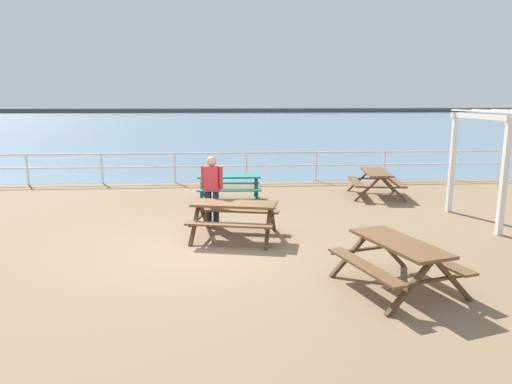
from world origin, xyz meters
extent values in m
cube|color=#846B4C|center=(0.00, 0.00, -0.10)|extent=(30.00, 24.00, 0.20)
cube|color=slate|center=(0.00, 52.75, 0.00)|extent=(142.00, 90.00, 0.01)
cube|color=#4C4C47|center=(0.00, 95.75, 0.00)|extent=(142.00, 6.00, 1.80)
cube|color=white|center=(0.00, 7.75, 1.05)|extent=(23.00, 0.06, 0.06)
cube|color=white|center=(0.00, 7.75, 0.58)|extent=(23.00, 0.05, 0.05)
cylinder|color=white|center=(-6.39, 7.75, 0.53)|extent=(0.07, 0.07, 1.05)
cylinder|color=white|center=(-3.83, 7.75, 0.53)|extent=(0.07, 0.07, 1.05)
cylinder|color=white|center=(-1.28, 7.75, 0.53)|extent=(0.07, 0.07, 1.05)
cylinder|color=white|center=(1.28, 7.75, 0.53)|extent=(0.07, 0.07, 1.05)
cylinder|color=white|center=(3.83, 7.75, 0.53)|extent=(0.07, 0.07, 1.05)
cylinder|color=white|center=(6.39, 7.75, 0.53)|extent=(0.07, 0.07, 1.05)
cylinder|color=white|center=(8.94, 7.75, 0.53)|extent=(0.07, 0.07, 1.05)
cube|color=#1E7A70|center=(0.61, 4.47, 0.75)|extent=(1.82, 0.76, 0.05)
cube|color=#1E7A70|center=(0.63, 5.09, 0.45)|extent=(1.81, 0.32, 0.04)
cube|color=#1E7A70|center=(0.59, 3.86, 0.45)|extent=(1.81, 0.32, 0.04)
cube|color=#165B54|center=(1.40, 4.82, 0.38)|extent=(0.11, 0.79, 0.79)
cube|color=#165B54|center=(1.38, 4.07, 0.38)|extent=(0.11, 0.79, 0.79)
cube|color=#165B54|center=(1.39, 4.45, 0.42)|extent=(0.11, 1.50, 0.04)
cube|color=#165B54|center=(-0.16, 4.88, 0.38)|extent=(0.11, 0.79, 0.79)
cube|color=#165B54|center=(-0.18, 4.13, 0.38)|extent=(0.11, 0.79, 0.79)
cube|color=#165B54|center=(-0.17, 4.50, 0.42)|extent=(0.11, 1.50, 0.04)
cube|color=brown|center=(3.15, -2.22, 0.75)|extent=(1.18, 1.92, 0.05)
cube|color=brown|center=(2.56, -2.39, 0.45)|extent=(0.76, 1.80, 0.04)
cube|color=brown|center=(3.75, -2.04, 0.45)|extent=(0.76, 1.80, 0.04)
cube|color=#50351E|center=(2.57, -1.57, 0.38)|extent=(0.78, 0.30, 0.79)
cube|color=#50351E|center=(3.29, -1.36, 0.38)|extent=(0.78, 0.30, 0.79)
cube|color=#50351E|center=(2.93, -1.47, 0.42)|extent=(1.46, 0.48, 0.04)
cube|color=#50351E|center=(3.01, -3.07, 0.38)|extent=(0.78, 0.30, 0.79)
cube|color=#50351E|center=(3.73, -2.86, 0.38)|extent=(0.78, 0.30, 0.79)
cube|color=#50351E|center=(3.37, -2.96, 0.42)|extent=(1.46, 0.48, 0.04)
cube|color=brown|center=(0.65, 0.77, 0.75)|extent=(1.91, 1.08, 0.05)
cube|color=brown|center=(0.79, 1.38, 0.45)|extent=(1.81, 0.65, 0.04)
cube|color=brown|center=(0.52, 0.17, 0.45)|extent=(1.81, 0.65, 0.04)
cube|color=#50351E|center=(1.50, 0.97, 0.38)|extent=(0.25, 0.79, 0.79)
cube|color=#50351E|center=(1.33, 0.23, 0.38)|extent=(0.25, 0.79, 0.79)
cube|color=#50351E|center=(1.41, 0.60, 0.42)|extent=(0.39, 1.48, 0.04)
cube|color=#50351E|center=(-0.02, 1.31, 0.38)|extent=(0.25, 0.79, 0.79)
cube|color=#50351E|center=(-0.19, 0.58, 0.38)|extent=(0.25, 0.79, 0.79)
cube|color=#50351E|center=(-0.11, 0.95, 0.42)|extent=(0.39, 1.48, 0.04)
cube|color=brown|center=(5.13, 4.90, 0.75)|extent=(0.93, 1.88, 0.05)
cube|color=brown|center=(4.52, 4.98, 0.45)|extent=(0.50, 1.82, 0.04)
cube|color=brown|center=(5.75, 4.82, 0.45)|extent=(0.50, 1.82, 0.04)
cube|color=#50351E|center=(4.86, 5.73, 0.38)|extent=(0.80, 0.18, 0.79)
cube|color=#50351E|center=(5.61, 5.63, 0.38)|extent=(0.80, 0.18, 0.79)
cube|color=#50351E|center=(5.23, 5.68, 0.42)|extent=(1.49, 0.26, 0.04)
cube|color=#50351E|center=(4.66, 4.18, 0.38)|extent=(0.80, 0.18, 0.79)
cube|color=#50351E|center=(5.40, 4.08, 0.38)|extent=(0.80, 0.18, 0.79)
cube|color=#50351E|center=(5.03, 4.13, 0.42)|extent=(1.49, 0.26, 0.04)
cylinder|color=#1E2338|center=(0.07, 1.79, 0.42)|extent=(0.14, 0.14, 0.85)
cylinder|color=#1E2338|center=(0.25, 1.74, 0.42)|extent=(0.14, 0.14, 0.85)
cube|color=red|center=(0.16, 1.77, 1.14)|extent=(0.39, 0.31, 0.58)
cylinder|color=red|center=(-0.05, 1.83, 1.17)|extent=(0.09, 0.09, 0.52)
cylinder|color=red|center=(0.37, 1.70, 1.17)|extent=(0.09, 0.09, 0.52)
sphere|color=tan|center=(0.16, 1.77, 1.54)|extent=(0.23, 0.23, 0.23)
cube|color=white|center=(6.43, 2.76, 1.25)|extent=(0.12, 0.12, 2.50)
cube|color=white|center=(6.51, 0.56, 1.25)|extent=(0.12, 0.12, 2.50)
cube|color=white|center=(6.47, 1.66, 2.56)|extent=(0.21, 2.44, 0.12)
cube|color=white|center=(7.53, 2.80, 2.56)|extent=(2.44, 0.21, 0.12)
cube|color=white|center=(6.47, 1.66, 2.68)|extent=(0.17, 2.56, 0.04)
cube|color=white|center=(7.02, 1.68, 2.68)|extent=(0.17, 2.56, 0.04)
camera|label=1|loc=(0.40, -9.13, 2.97)|focal=33.18mm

